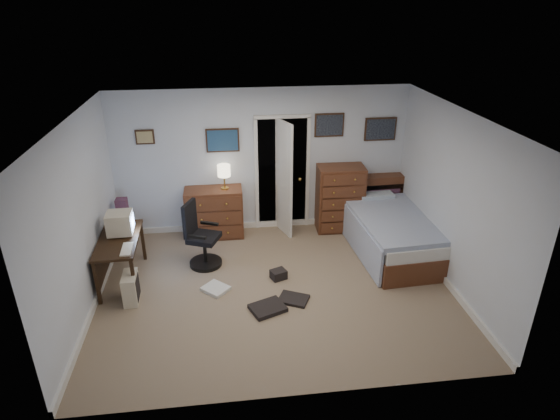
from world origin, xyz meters
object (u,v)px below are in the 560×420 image
at_px(computer_desk, 114,249).
at_px(office_chair, 201,241).
at_px(bed, 390,232).
at_px(tall_dresser, 340,198).
at_px(low_dresser, 214,212).

bearing_deg(computer_desk, office_chair, 12.41).
bearing_deg(bed, tall_dresser, 122.61).
height_order(computer_desk, low_dresser, low_dresser).
distance_m(computer_desk, low_dresser, 1.92).
relative_size(computer_desk, tall_dresser, 1.03).
distance_m(computer_desk, bed, 4.29).
xyz_separation_m(computer_desk, bed, (4.27, 0.38, -0.20)).
relative_size(low_dresser, tall_dresser, 0.83).
bearing_deg(bed, low_dresser, 158.85).
relative_size(low_dresser, bed, 0.44).
relative_size(tall_dresser, bed, 0.53).
height_order(low_dresser, tall_dresser, tall_dresser).
bearing_deg(low_dresser, office_chair, -102.05).
xyz_separation_m(office_chair, tall_dresser, (2.41, 0.95, 0.19)).
relative_size(computer_desk, bed, 0.55).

